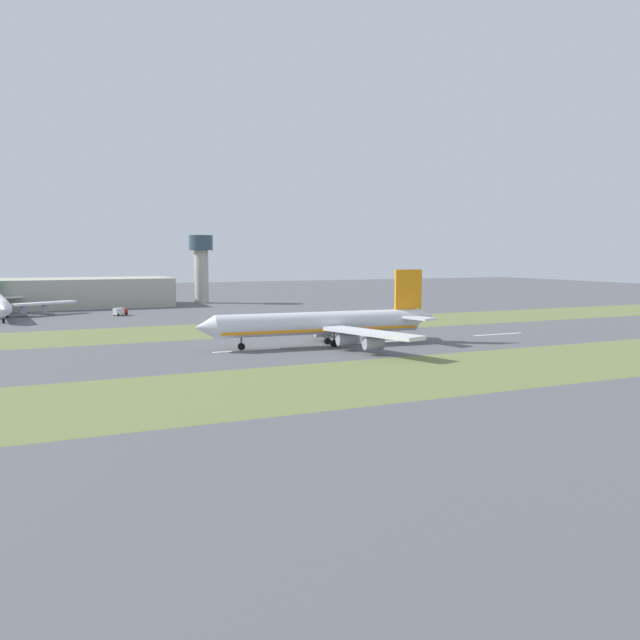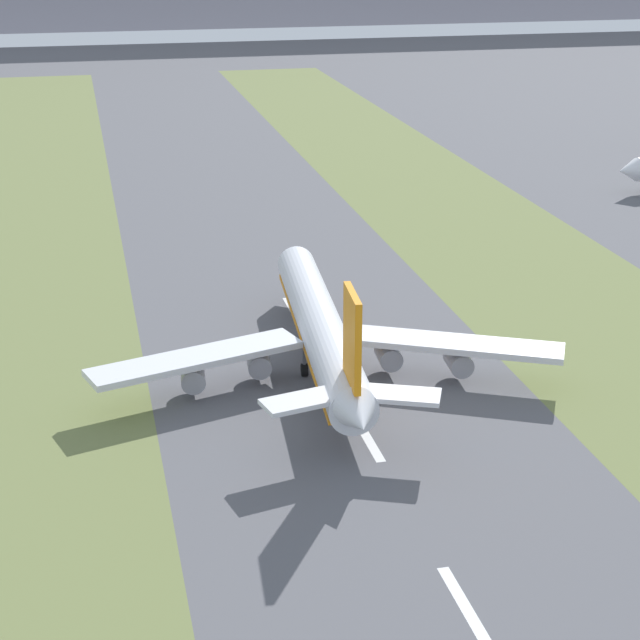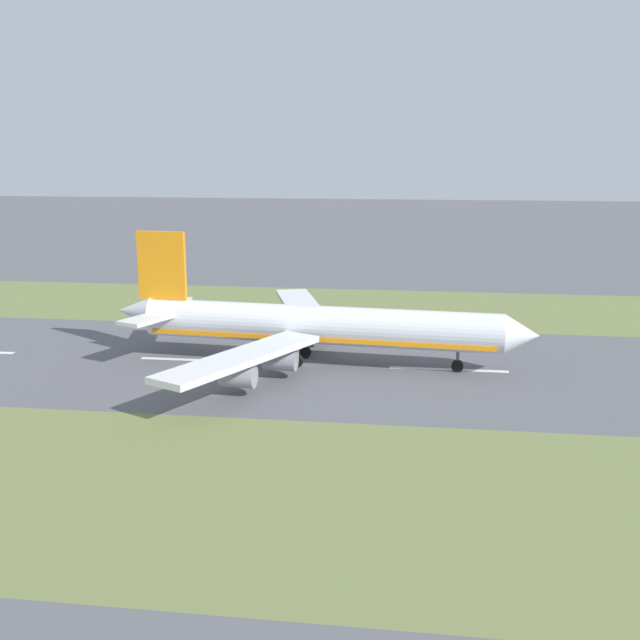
# 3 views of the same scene
# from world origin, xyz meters

# --- Properties ---
(ground_plane) EXTENTS (800.00, 800.00, 0.00)m
(ground_plane) POSITION_xyz_m (0.00, 0.00, 0.00)
(ground_plane) COLOR #56565B
(grass_median_east) EXTENTS (40.00, 600.00, 0.01)m
(grass_median_east) POSITION_xyz_m (45.00, 0.00, 0.00)
(grass_median_east) COLOR olive
(grass_median_east) RESTS_ON ground
(centreline_dash_near) EXTENTS (1.20, 18.00, 0.01)m
(centreline_dash_near) POSITION_xyz_m (0.00, -58.34, 0.01)
(centreline_dash_near) COLOR silver
(centreline_dash_near) RESTS_ON ground
(centreline_dash_mid) EXTENTS (1.20, 18.00, 0.01)m
(centreline_dash_mid) POSITION_xyz_m (0.00, -18.34, 0.01)
(centreline_dash_mid) COLOR silver
(centreline_dash_mid) RESTS_ON ground
(centreline_dash_far) EXTENTS (1.20, 18.00, 0.01)m
(centreline_dash_far) POSITION_xyz_m (0.00, 21.66, 0.01)
(centreline_dash_far) COLOR silver
(centreline_dash_far) RESTS_ON ground
(airplane_main_jet) EXTENTS (63.92, 67.22, 20.20)m
(airplane_main_jet) POSITION_xyz_m (-0.94, -0.24, 6.02)
(airplane_main_jet) COLOR silver
(airplane_main_jet) RESTS_ON ground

